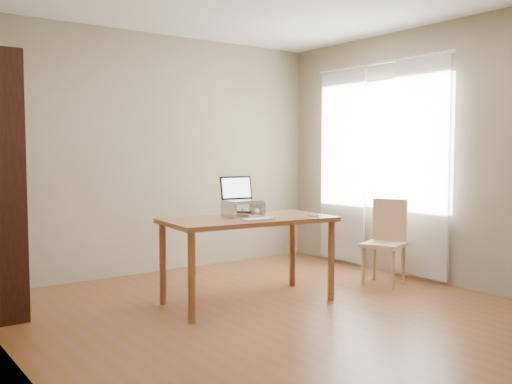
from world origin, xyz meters
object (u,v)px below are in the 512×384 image
object	(u,v)px
desk	(248,228)
cat	(242,209)
chair	(388,239)
laptop	(239,195)
keyboard	(258,219)

from	to	relation	value
desk	cat	xyz separation A→B (m)	(0.02, 0.11, 0.15)
cat	chair	bearing A→B (deg)	-11.62
cat	desk	bearing A→B (deg)	-96.53
cat	chair	world-z (taller)	cat
desk	laptop	size ratio (longest dim) A/B	4.65
desk	laptop	bearing A→B (deg)	95.93
desk	cat	world-z (taller)	cat
desk	chair	xyz separation A→B (m)	(1.54, -0.25, -0.20)
desk	chair	bearing A→B (deg)	-3.43
laptop	chair	size ratio (longest dim) A/B	0.39
keyboard	cat	distance (m)	0.34
desk	keyboard	xyz separation A→B (m)	(-0.05, -0.22, 0.10)
laptop	keyboard	distance (m)	0.40
desk	cat	size ratio (longest dim) A/B	3.25
laptop	keyboard	bearing A→B (deg)	-92.70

